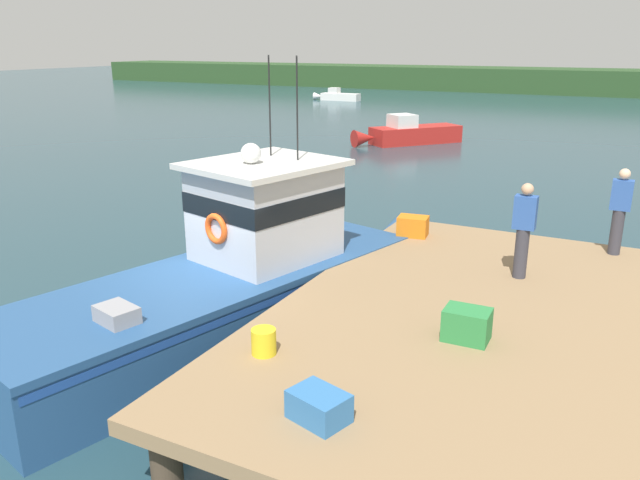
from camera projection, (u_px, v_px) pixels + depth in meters
The scene contains 16 objects.
ground_plane at pixel (223, 327), 11.65m from camera, with size 200.00×200.00×0.00m, color #23424C.
dock at pixel (488, 324), 9.23m from camera, with size 6.00×9.00×1.20m.
main_fishing_boat at pixel (241, 276), 11.32m from camera, with size 4.54×9.94×4.80m.
crate_single_far at pixel (413, 226), 12.96m from camera, with size 0.60×0.44×0.41m, color orange.
crate_stack_near_edge at pixel (467, 325), 8.41m from camera, with size 0.60×0.44×0.44m, color #2D8442.
crate_stack_mid_dock at pixel (319, 406), 6.63m from camera, with size 0.60×0.44×0.32m, color #3370B2.
bait_bucket at pixel (264, 342), 8.05m from camera, with size 0.32×0.32×0.34m, color yellow.
deckhand_by_the_boat at pixel (620, 210), 11.65m from camera, with size 0.36×0.22×1.63m.
deckhand_further_back at pixel (524, 229), 10.47m from camera, with size 0.36×0.22×1.63m.
moored_boat_outer_mooring at pixel (337, 96), 56.46m from camera, with size 4.37×1.22×1.11m.
moored_boat_near_channel at pixel (409, 134), 32.42m from camera, with size 4.66×5.36×1.51m.
mooring_buoy_spare_mooring at pixel (400, 142), 31.85m from camera, with size 0.35×0.35×0.35m, color silver.
mooring_buoy_inshore at pixel (224, 170), 24.60m from camera, with size 0.48×0.48×0.48m, color red.
mooring_buoy_outer at pixel (325, 169), 25.03m from camera, with size 0.41×0.41×0.41m, color #EA5B19.
mooring_buoy_channel_marker at pixel (276, 183), 22.38m from camera, with size 0.47×0.47×0.47m, color #EA5B19.
far_shoreline at pixel (582, 81), 63.89m from camera, with size 120.00×8.00×2.40m, color #284723.
Camera 1 is at (6.46, -8.63, 5.02)m, focal length 35.42 mm.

